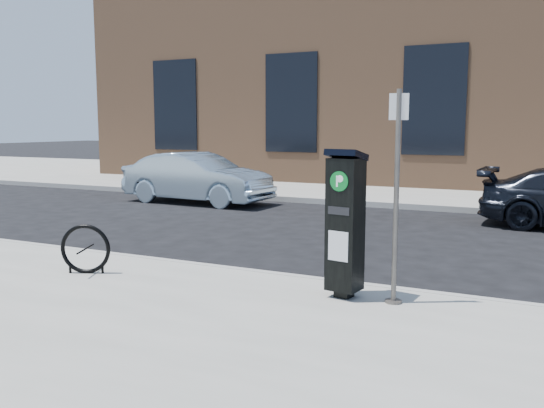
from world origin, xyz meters
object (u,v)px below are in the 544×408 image
Objects in this scene: bike_rack at (85,249)px; car_silver at (197,178)px; parking_kiosk at (345,222)px; sign_pole at (396,199)px.

car_silver is (-3.27, 7.86, 0.23)m from bike_rack.
parking_kiosk is 0.73× the size of sign_pole.
parking_kiosk reaches higher than bike_rack.
sign_pole is at bearing -131.56° from car_silver.
sign_pole reaches higher than parking_kiosk.
bike_rack is (-4.19, -0.51, -0.87)m from sign_pole.
sign_pole is at bearing -16.07° from bike_rack.
bike_rack is at bearing 176.36° from sign_pole.
parking_kiosk reaches higher than car_silver.
parking_kiosk is 10.08m from car_silver.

